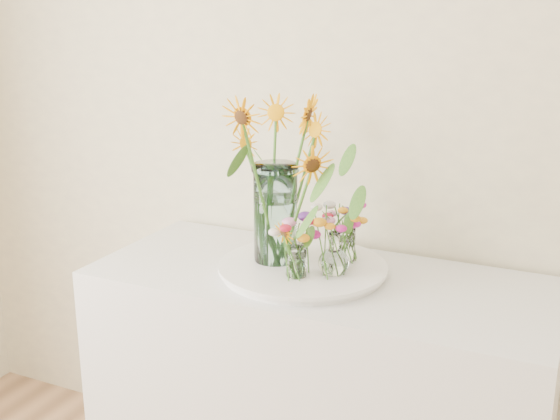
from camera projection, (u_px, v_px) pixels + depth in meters
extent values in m
cube|color=white|center=(318.00, 406.00, 2.25)|extent=(1.40, 0.60, 0.90)
cylinder|color=white|center=(303.00, 270.00, 2.14)|extent=(0.49, 0.49, 0.02)
cylinder|color=#A3D2DA|center=(275.00, 213.00, 2.13)|extent=(0.17, 0.17, 0.31)
cylinder|color=white|center=(296.00, 261.00, 2.03)|extent=(0.07, 0.07, 0.10)
cylinder|color=white|center=(345.00, 244.00, 2.16)|extent=(0.08, 0.08, 0.11)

